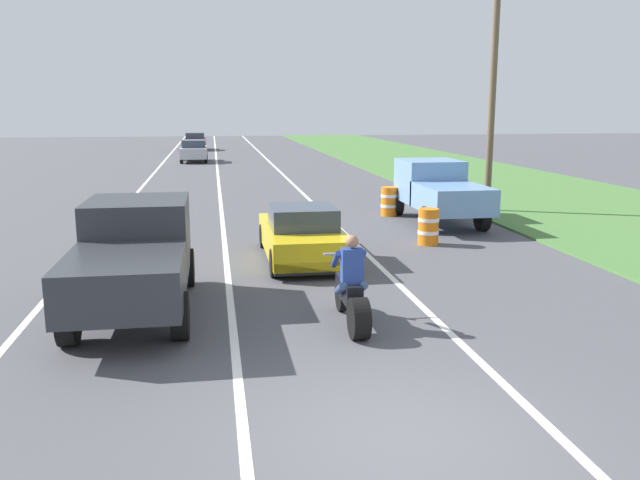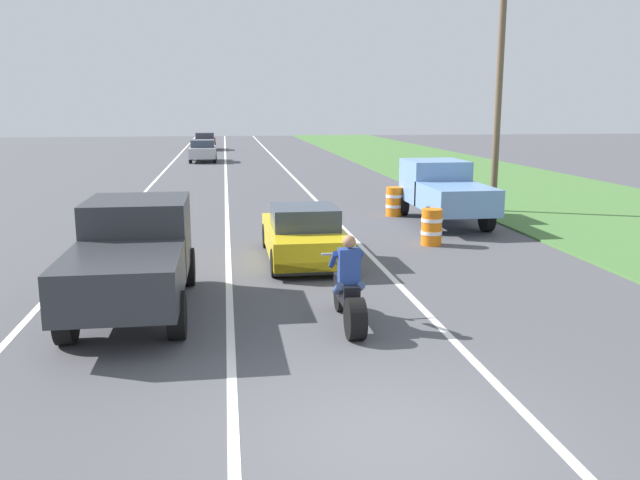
{
  "view_description": "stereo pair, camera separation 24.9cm",
  "coord_description": "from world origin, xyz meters",
  "px_view_note": "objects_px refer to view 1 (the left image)",
  "views": [
    {
      "loc": [
        -2.05,
        -6.76,
        3.74
      ],
      "look_at": [
        0.11,
        6.63,
        1.0
      ],
      "focal_mm": 37.17,
      "sensor_mm": 36.0,
      "label": 1
    },
    {
      "loc": [
        -1.8,
        -6.8,
        3.74
      ],
      "look_at": [
        0.11,
        6.63,
        1.0
      ],
      "focal_mm": 37.17,
      "sensor_mm": 36.0,
      "label": 2
    }
  ],
  "objects_px": {
    "motorcycle_with_rider": "(352,294)",
    "distant_car_further_ahead": "(195,141)",
    "sports_car_yellow": "(302,235)",
    "distant_car_far_ahead": "(194,151)",
    "pickup_truck_left_lane_dark_grey": "(134,254)",
    "construction_barrel_mid": "(389,201)",
    "pickup_truck_right_shoulder_light_blue": "(438,189)",
    "construction_barrel_nearest": "(428,227)"
  },
  "relations": [
    {
      "from": "motorcycle_with_rider",
      "to": "distant_car_further_ahead",
      "type": "height_order",
      "value": "motorcycle_with_rider"
    },
    {
      "from": "sports_car_yellow",
      "to": "distant_car_far_ahead",
      "type": "xyz_separation_m",
      "value": [
        -3.37,
        30.62,
        0.14
      ]
    },
    {
      "from": "pickup_truck_left_lane_dark_grey",
      "to": "motorcycle_with_rider",
      "type": "bearing_deg",
      "value": -21.25
    },
    {
      "from": "motorcycle_with_rider",
      "to": "construction_barrel_mid",
      "type": "height_order",
      "value": "motorcycle_with_rider"
    },
    {
      "from": "pickup_truck_left_lane_dark_grey",
      "to": "distant_car_further_ahead",
      "type": "bearing_deg",
      "value": 89.98
    },
    {
      "from": "motorcycle_with_rider",
      "to": "pickup_truck_left_lane_dark_grey",
      "type": "xyz_separation_m",
      "value": [
        -3.75,
        1.46,
        0.51
      ]
    },
    {
      "from": "motorcycle_with_rider",
      "to": "pickup_truck_left_lane_dark_grey",
      "type": "distance_m",
      "value": 4.06
    },
    {
      "from": "pickup_truck_left_lane_dark_grey",
      "to": "sports_car_yellow",
      "type": "bearing_deg",
      "value": 45.85
    },
    {
      "from": "distant_car_further_ahead",
      "to": "pickup_truck_left_lane_dark_grey",
      "type": "bearing_deg",
      "value": -90.02
    },
    {
      "from": "pickup_truck_right_shoulder_light_blue",
      "to": "motorcycle_with_rider",
      "type": "bearing_deg",
      "value": -116.68
    },
    {
      "from": "pickup_truck_right_shoulder_light_blue",
      "to": "construction_barrel_mid",
      "type": "xyz_separation_m",
      "value": [
        -1.2,
        1.62,
        -0.6
      ]
    },
    {
      "from": "sports_car_yellow",
      "to": "construction_barrel_mid",
      "type": "xyz_separation_m",
      "value": [
        3.9,
        6.29,
        -0.13
      ]
    },
    {
      "from": "pickup_truck_left_lane_dark_grey",
      "to": "pickup_truck_right_shoulder_light_blue",
      "type": "distance_m",
      "value": 12.06
    },
    {
      "from": "motorcycle_with_rider",
      "to": "distant_car_further_ahead",
      "type": "xyz_separation_m",
      "value": [
        -3.74,
        48.63,
        0.18
      ]
    },
    {
      "from": "pickup_truck_left_lane_dark_grey",
      "to": "pickup_truck_right_shoulder_light_blue",
      "type": "bearing_deg",
      "value": 43.91
    },
    {
      "from": "motorcycle_with_rider",
      "to": "construction_barrel_nearest",
      "type": "bearing_deg",
      "value": 61.55
    },
    {
      "from": "pickup_truck_right_shoulder_light_blue",
      "to": "distant_car_far_ahead",
      "type": "relative_size",
      "value": 1.2
    },
    {
      "from": "sports_car_yellow",
      "to": "construction_barrel_nearest",
      "type": "bearing_deg",
      "value": 19.95
    },
    {
      "from": "pickup_truck_left_lane_dark_grey",
      "to": "construction_barrel_nearest",
      "type": "xyz_separation_m",
      "value": [
        7.27,
        5.03,
        -0.6
      ]
    },
    {
      "from": "pickup_truck_right_shoulder_light_blue",
      "to": "construction_barrel_nearest",
      "type": "height_order",
      "value": "pickup_truck_right_shoulder_light_blue"
    },
    {
      "from": "pickup_truck_left_lane_dark_grey",
      "to": "construction_barrel_mid",
      "type": "distance_m",
      "value": 12.5
    },
    {
      "from": "motorcycle_with_rider",
      "to": "pickup_truck_left_lane_dark_grey",
      "type": "relative_size",
      "value": 0.46
    },
    {
      "from": "pickup_truck_right_shoulder_light_blue",
      "to": "distant_car_further_ahead",
      "type": "bearing_deg",
      "value": 102.6
    },
    {
      "from": "construction_barrel_mid",
      "to": "distant_car_far_ahead",
      "type": "bearing_deg",
      "value": 106.64
    },
    {
      "from": "pickup_truck_left_lane_dark_grey",
      "to": "distant_car_far_ahead",
      "type": "bearing_deg",
      "value": 89.64
    },
    {
      "from": "pickup_truck_left_lane_dark_grey",
      "to": "distant_car_further_ahead",
      "type": "relative_size",
      "value": 1.2
    },
    {
      "from": "distant_car_far_ahead",
      "to": "distant_car_further_ahead",
      "type": "distance_m",
      "value": 12.86
    },
    {
      "from": "sports_car_yellow",
      "to": "distant_car_further_ahead",
      "type": "relative_size",
      "value": 1.08
    },
    {
      "from": "pickup_truck_right_shoulder_light_blue",
      "to": "construction_barrel_mid",
      "type": "distance_m",
      "value": 2.11
    },
    {
      "from": "pickup_truck_right_shoulder_light_blue",
      "to": "distant_car_far_ahead",
      "type": "height_order",
      "value": "pickup_truck_right_shoulder_light_blue"
    },
    {
      "from": "distant_car_further_ahead",
      "to": "construction_barrel_nearest",
      "type": "bearing_deg",
      "value": -80.23
    },
    {
      "from": "sports_car_yellow",
      "to": "construction_barrel_mid",
      "type": "height_order",
      "value": "sports_car_yellow"
    },
    {
      "from": "motorcycle_with_rider",
      "to": "construction_barrel_nearest",
      "type": "distance_m",
      "value": 7.38
    },
    {
      "from": "motorcycle_with_rider",
      "to": "sports_car_yellow",
      "type": "distance_m",
      "value": 5.16
    },
    {
      "from": "construction_barrel_nearest",
      "to": "pickup_truck_left_lane_dark_grey",
      "type": "bearing_deg",
      "value": -145.31
    },
    {
      "from": "motorcycle_with_rider",
      "to": "pickup_truck_right_shoulder_light_blue",
      "type": "distance_m",
      "value": 11.01
    },
    {
      "from": "construction_barrel_mid",
      "to": "distant_car_far_ahead",
      "type": "relative_size",
      "value": 0.25
    },
    {
      "from": "distant_car_far_ahead",
      "to": "construction_barrel_mid",
      "type": "bearing_deg",
      "value": -73.36
    },
    {
      "from": "motorcycle_with_rider",
      "to": "construction_barrel_nearest",
      "type": "xyz_separation_m",
      "value": [
        3.52,
        6.49,
        -0.09
      ]
    },
    {
      "from": "pickup_truck_left_lane_dark_grey",
      "to": "distant_car_far_ahead",
      "type": "relative_size",
      "value": 1.2
    },
    {
      "from": "pickup_truck_right_shoulder_light_blue",
      "to": "distant_car_far_ahead",
      "type": "xyz_separation_m",
      "value": [
        -8.47,
        25.95,
        -0.33
      ]
    },
    {
      "from": "motorcycle_with_rider",
      "to": "distant_car_further_ahead",
      "type": "relative_size",
      "value": 0.55
    }
  ]
}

